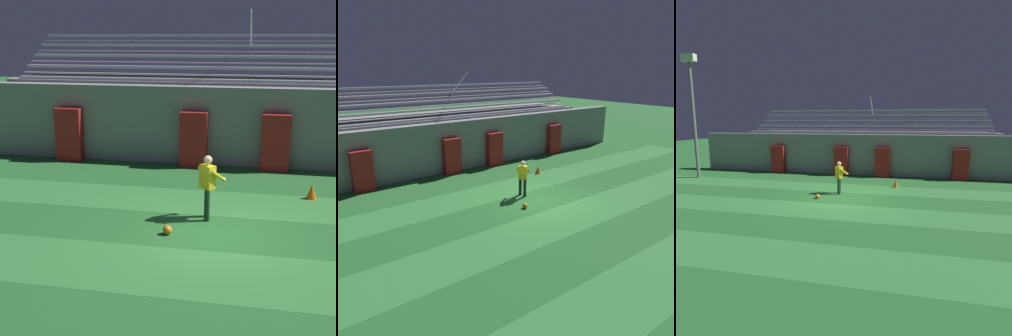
# 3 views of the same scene
# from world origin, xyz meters

# --- Properties ---
(ground_plane) EXTENTS (80.00, 80.00, 0.00)m
(ground_plane) POSITION_xyz_m (0.00, 0.00, 0.00)
(ground_plane) COLOR #286B2D
(turf_stripe_mid) EXTENTS (28.00, 2.06, 0.01)m
(turf_stripe_mid) POSITION_xyz_m (0.00, -1.88, 0.00)
(turf_stripe_mid) COLOR #38843D
(turf_stripe_mid) RESTS_ON ground
(turf_stripe_far) EXTENTS (28.00, 2.06, 0.01)m
(turf_stripe_far) POSITION_xyz_m (0.00, 2.24, 0.00)
(turf_stripe_far) COLOR #38843D
(turf_stripe_far) RESTS_ON ground
(back_wall) EXTENTS (24.00, 0.60, 2.80)m
(back_wall) POSITION_xyz_m (0.00, 6.50, 1.40)
(back_wall) COLOR gray
(back_wall) RESTS_ON ground
(padding_pillar_gate_left) EXTENTS (0.97, 0.44, 1.97)m
(padding_pillar_gate_left) POSITION_xyz_m (-1.42, 5.95, 0.98)
(padding_pillar_gate_left) COLOR #B21E1E
(padding_pillar_gate_left) RESTS_ON ground
(padding_pillar_gate_right) EXTENTS (0.97, 0.44, 1.97)m
(padding_pillar_gate_right) POSITION_xyz_m (1.42, 5.95, 0.98)
(padding_pillar_gate_right) COLOR #B21E1E
(padding_pillar_gate_right) RESTS_ON ground
(padding_pillar_far_left) EXTENTS (0.97, 0.44, 1.97)m
(padding_pillar_far_left) POSITION_xyz_m (-6.09, 5.95, 0.98)
(padding_pillar_far_left) COLOR #B21E1E
(padding_pillar_far_left) RESTS_ON ground
(bleacher_stand) EXTENTS (18.00, 4.05, 5.43)m
(bleacher_stand) POSITION_xyz_m (0.00, 8.84, 1.50)
(bleacher_stand) COLOR gray
(bleacher_stand) RESTS_ON ground
(goalkeeper) EXTENTS (0.74, 0.74, 1.67)m
(goalkeeper) POSITION_xyz_m (-0.36, 1.04, 0.95)
(goalkeeper) COLOR #143319
(goalkeeper) RESTS_ON ground
(soccer_ball) EXTENTS (0.22, 0.22, 0.22)m
(soccer_ball) POSITION_xyz_m (-1.17, -0.13, 0.11)
(soccer_ball) COLOR orange
(soccer_ball) RESTS_ON ground
(traffic_cone) EXTENTS (0.30, 0.30, 0.42)m
(traffic_cone) POSITION_xyz_m (2.41, 3.13, 0.21)
(traffic_cone) COLOR orange
(traffic_cone) RESTS_ON ground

